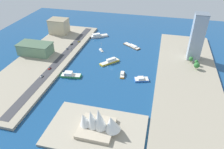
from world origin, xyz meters
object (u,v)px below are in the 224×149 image
ferry_green_doubledeck (70,75)px  water_taxi_orange (122,74)px  sedan_silver (67,49)px  ferry_white_commuter (99,36)px  sailboat_small_white (101,50)px  catamaran_blue (141,79)px  traffic_light_waterfront (72,49)px  opera_landmark (98,122)px  barge_flat_brown (132,46)px  office_block_beige (59,26)px  tower_tall_glass (197,37)px  ferry_yellow_fast (110,61)px  van_white (42,76)px  suv_black (72,44)px  taxi_yellow_cab (79,41)px  terminal_long_green (35,49)px  pickup_red (50,68)px

ferry_green_doubledeck → water_taxi_orange: bearing=-164.1°
sedan_silver → ferry_white_commuter: bearing=-115.7°
water_taxi_orange → sailboat_small_white: bearing=-52.8°
ferry_green_doubledeck → sedan_silver: size_ratio=5.84×
catamaran_blue → sailboat_small_white: bearing=-42.7°
traffic_light_waterfront → opera_landmark: (-77.44, 126.12, 3.12)m
barge_flat_brown → office_block_beige: 126.47m
water_taxi_orange → tower_tall_glass: tower_tall_glass is taller
ferry_yellow_fast → van_white: size_ratio=5.13×
sailboat_small_white → sedan_silver: 48.84m
water_taxi_orange → tower_tall_glass: size_ratio=0.26×
catamaran_blue → ferry_green_doubledeck: bearing=8.6°
ferry_green_doubledeck → sedan_silver: 67.11m
sailboat_small_white → ferry_green_doubledeck: bearing=77.7°
ferry_green_doubledeck → van_white: (29.94, 12.65, 1.77)m
suv_black → ferry_green_doubledeck: bearing=111.9°
catamaran_blue → ferry_white_commuter: (83.89, -107.27, 0.84)m
ferry_yellow_fast → sedan_silver: 70.10m
taxi_yellow_cab → catamaran_blue: bearing=144.4°
sailboat_small_white → tower_tall_glass: bearing=-178.8°
ferry_white_commuter → van_white: bearing=78.1°
sailboat_small_white → office_block_beige: size_ratio=0.41×
catamaran_blue → barge_flat_brown: (25.05, -84.29, -0.29)m
sailboat_small_white → sedan_silver: bearing=16.1°
terminal_long_green → van_white: size_ratio=9.35×
office_block_beige → sedan_silver: (-36.83, 54.59, -10.75)m
barge_flat_brown → sailboat_small_white: 47.16m
office_block_beige → van_white: 132.74m
office_block_beige → barge_flat_brown: bearing=172.0°
ferry_yellow_fast → taxi_yellow_cab: 75.95m
catamaran_blue → office_block_beige: 181.41m
terminal_long_green → pickup_red: size_ratio=8.97×
terminal_long_green → suv_black: 52.95m
catamaran_blue → tower_tall_glass: tower_tall_glass is taller
barge_flat_brown → van_white: size_ratio=5.81×
sailboat_small_white → taxi_yellow_cab: size_ratio=2.68×
water_taxi_orange → traffic_light_waterfront: traffic_light_waterfront is taller
ferry_yellow_fast → suv_black: ferry_yellow_fast is taller
ferry_white_commuter → barge_flat_brown: bearing=158.7°
ferry_yellow_fast → pickup_red: ferry_yellow_fast is taller
terminal_long_green → tower_tall_glass: bearing=-169.6°
suv_black → sailboat_small_white: bearing=176.0°
water_taxi_orange → catamaran_blue: bearing=169.3°
ferry_green_doubledeck → opera_landmark: bearing=128.1°
sedan_silver → opera_landmark: opera_landmark is taller
water_taxi_orange → terminal_long_green: bearing=-9.5°
van_white → sedan_silver: bearing=-89.3°
van_white → pickup_red: bearing=-92.1°
taxi_yellow_cab → traffic_light_waterfront: 34.45m
ferry_green_doubledeck → opera_landmark: opera_landmark is taller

